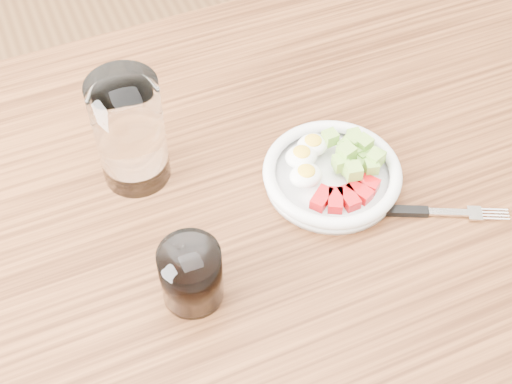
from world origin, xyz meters
The scene contains 5 objects.
dining_table centered at (0.00, 0.00, 0.67)m, with size 1.50×0.90×0.77m.
bowl centered at (0.11, 0.01, 0.79)m, with size 0.19×0.19×0.05m.
fork centered at (0.18, -0.09, 0.77)m, with size 0.20×0.10×0.01m.
water_glass centered at (-0.14, 0.13, 0.85)m, with size 0.09×0.09×0.17m, color white.
coffee_glass centered at (-0.14, -0.09, 0.81)m, with size 0.08×0.08×0.09m.
Camera 1 is at (-0.24, -0.54, 1.54)m, focal length 50.00 mm.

